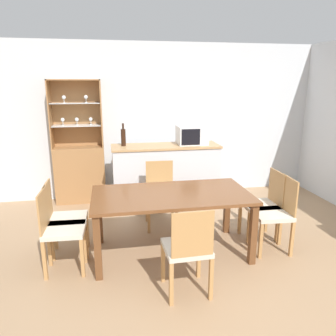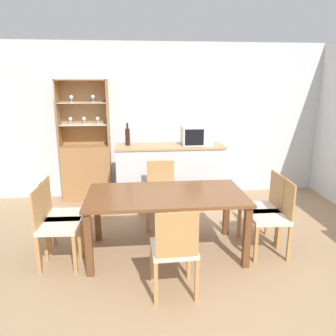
{
  "view_description": "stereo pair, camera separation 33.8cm",
  "coord_description": "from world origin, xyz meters",
  "px_view_note": "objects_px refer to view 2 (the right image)",
  "views": [
    {
      "loc": [
        -0.98,
        -2.88,
        1.92
      ],
      "look_at": [
        -0.23,
        1.22,
        0.82
      ],
      "focal_mm": 35.0,
      "sensor_mm": 36.0,
      "label": 1
    },
    {
      "loc": [
        -0.65,
        -2.93,
        1.92
      ],
      "look_at": [
        -0.23,
        1.22,
        0.82
      ],
      "focal_mm": 35.0,
      "sensor_mm": 36.0,
      "label": 2
    }
  ],
  "objects_px": {
    "display_cabinet": "(87,164)",
    "dining_table": "(166,201)",
    "dining_chair_side_left_near": "(55,225)",
    "dining_chair_head_near": "(174,250)",
    "wine_bottle": "(128,136)",
    "microwave": "(196,135)",
    "dining_chair_side_left_far": "(61,215)",
    "dining_chair_side_right_near": "(272,217)",
    "dining_chair_head_far": "(161,194)",
    "dining_chair_side_right_far": "(263,208)"
  },
  "relations": [
    {
      "from": "display_cabinet",
      "to": "dining_table",
      "type": "distance_m",
      "value": 2.26
    },
    {
      "from": "dining_chair_side_left_near",
      "to": "dining_chair_head_near",
      "type": "distance_m",
      "value": 1.35
    },
    {
      "from": "wine_bottle",
      "to": "dining_chair_head_near",
      "type": "bearing_deg",
      "value": -79.03
    },
    {
      "from": "display_cabinet",
      "to": "microwave",
      "type": "distance_m",
      "value": 1.88
    },
    {
      "from": "dining_chair_side_left_far",
      "to": "dining_chair_head_near",
      "type": "relative_size",
      "value": 1.0
    },
    {
      "from": "dining_chair_side_left_far",
      "to": "wine_bottle",
      "type": "bearing_deg",
      "value": 152.58
    },
    {
      "from": "dining_chair_side_left_near",
      "to": "microwave",
      "type": "bearing_deg",
      "value": 134.59
    },
    {
      "from": "dining_chair_side_left_far",
      "to": "dining_chair_side_right_near",
      "type": "distance_m",
      "value": 2.39
    },
    {
      "from": "dining_chair_side_left_far",
      "to": "dining_chair_head_near",
      "type": "height_order",
      "value": "same"
    },
    {
      "from": "dining_chair_head_far",
      "to": "wine_bottle",
      "type": "bearing_deg",
      "value": -56.49
    },
    {
      "from": "dining_table",
      "to": "microwave",
      "type": "bearing_deg",
      "value": 67.76
    },
    {
      "from": "dining_chair_side_right_far",
      "to": "dining_table",
      "type": "bearing_deg",
      "value": 97.42
    },
    {
      "from": "dining_chair_side_left_near",
      "to": "dining_chair_side_right_far",
      "type": "distance_m",
      "value": 2.39
    },
    {
      "from": "dining_table",
      "to": "dining_chair_head_near",
      "type": "bearing_deg",
      "value": -89.9
    },
    {
      "from": "dining_chair_side_left_near",
      "to": "dining_chair_side_right_near",
      "type": "height_order",
      "value": "same"
    },
    {
      "from": "dining_chair_side_left_near",
      "to": "microwave",
      "type": "xyz_separation_m",
      "value": [
        1.79,
        1.61,
        0.68
      ]
    },
    {
      "from": "dining_chair_side_right_far",
      "to": "dining_chair_side_right_near",
      "type": "xyz_separation_m",
      "value": [
        -0.0,
        -0.27,
        0.0
      ]
    },
    {
      "from": "dining_chair_side_left_near",
      "to": "dining_chair_head_far",
      "type": "bearing_deg",
      "value": 129.88
    },
    {
      "from": "dining_chair_side_left_far",
      "to": "dining_chair_side_right_near",
      "type": "bearing_deg",
      "value": 84.51
    },
    {
      "from": "display_cabinet",
      "to": "dining_table",
      "type": "relative_size",
      "value": 1.12
    },
    {
      "from": "dining_table",
      "to": "dining_chair_side_right_far",
      "type": "xyz_separation_m",
      "value": [
        1.19,
        0.14,
        -0.18
      ]
    },
    {
      "from": "dining_chair_head_near",
      "to": "dining_chair_side_right_near",
      "type": "bearing_deg",
      "value": 26.16
    },
    {
      "from": "display_cabinet",
      "to": "dining_chair_side_left_far",
      "type": "distance_m",
      "value": 1.82
    },
    {
      "from": "display_cabinet",
      "to": "dining_chair_side_left_far",
      "type": "height_order",
      "value": "display_cabinet"
    },
    {
      "from": "display_cabinet",
      "to": "dining_chair_side_left_near",
      "type": "xyz_separation_m",
      "value": [
        -0.05,
        -2.08,
        -0.15
      ]
    },
    {
      "from": "dining_chair_side_right_far",
      "to": "wine_bottle",
      "type": "distance_m",
      "value": 2.24
    },
    {
      "from": "dining_chair_side_right_near",
      "to": "wine_bottle",
      "type": "height_order",
      "value": "wine_bottle"
    },
    {
      "from": "dining_chair_head_near",
      "to": "dining_chair_side_right_far",
      "type": "bearing_deg",
      "value": 35.5
    },
    {
      "from": "dining_chair_head_near",
      "to": "wine_bottle",
      "type": "xyz_separation_m",
      "value": [
        -0.44,
        2.28,
        0.67
      ]
    },
    {
      "from": "wine_bottle",
      "to": "dining_chair_side_left_far",
      "type": "bearing_deg",
      "value": -118.56
    },
    {
      "from": "dining_chair_head_near",
      "to": "dining_chair_side_left_near",
      "type": "bearing_deg",
      "value": 150.01
    },
    {
      "from": "dining_chair_side_right_far",
      "to": "dining_chair_side_right_near",
      "type": "distance_m",
      "value": 0.27
    },
    {
      "from": "dining_chair_head_near",
      "to": "microwave",
      "type": "xyz_separation_m",
      "value": [
        0.6,
        2.25,
        0.68
      ]
    },
    {
      "from": "dining_table",
      "to": "dining_chair_side_right_far",
      "type": "bearing_deg",
      "value": 6.51
    },
    {
      "from": "dining_chair_head_near",
      "to": "microwave",
      "type": "relative_size",
      "value": 1.97
    },
    {
      "from": "dining_chair_side_left_near",
      "to": "dining_chair_side_right_near",
      "type": "xyz_separation_m",
      "value": [
        2.38,
        -0.0,
        0.0
      ]
    },
    {
      "from": "display_cabinet",
      "to": "wine_bottle",
      "type": "bearing_deg",
      "value": -32.07
    },
    {
      "from": "dining_chair_side_right_far",
      "to": "dining_chair_side_right_near",
      "type": "relative_size",
      "value": 1.0
    },
    {
      "from": "dining_chair_head_near",
      "to": "dining_chair_side_right_near",
      "type": "xyz_separation_m",
      "value": [
        1.19,
        0.63,
        0.0
      ]
    },
    {
      "from": "dining_chair_side_left_near",
      "to": "wine_bottle",
      "type": "bearing_deg",
      "value": 158.2
    },
    {
      "from": "display_cabinet",
      "to": "dining_chair_side_left_near",
      "type": "relative_size",
      "value": 2.24
    },
    {
      "from": "display_cabinet",
      "to": "dining_chair_side_right_far",
      "type": "xyz_separation_m",
      "value": [
        2.33,
        -1.81,
        -0.15
      ]
    },
    {
      "from": "wine_bottle",
      "to": "dining_chair_head_far",
      "type": "bearing_deg",
      "value": -59.13
    },
    {
      "from": "dining_chair_head_far",
      "to": "wine_bottle",
      "type": "distance_m",
      "value": 1.09
    },
    {
      "from": "microwave",
      "to": "dining_table",
      "type": "bearing_deg",
      "value": -112.24
    },
    {
      "from": "dining_chair_side_right_near",
      "to": "wine_bottle",
      "type": "xyz_separation_m",
      "value": [
        -1.63,
        1.65,
        0.67
      ]
    },
    {
      "from": "dining_chair_side_left_near",
      "to": "dining_chair_side_right_far",
      "type": "bearing_deg",
      "value": 99.12
    },
    {
      "from": "dining_chair_side_right_far",
      "to": "dining_chair_head_far",
      "type": "bearing_deg",
      "value": 62.76
    },
    {
      "from": "dining_table",
      "to": "dining_chair_head_near",
      "type": "height_order",
      "value": "dining_chair_head_near"
    },
    {
      "from": "dining_chair_head_far",
      "to": "dining_chair_side_right_near",
      "type": "distance_m",
      "value": 1.5
    }
  ]
}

